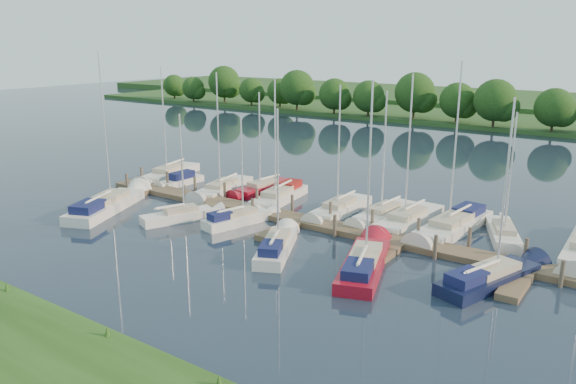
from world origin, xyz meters
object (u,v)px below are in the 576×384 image
Objects in this scene: dock at (296,223)px; sailboat_s_2 at (239,220)px; motorboat at (181,181)px; sailboat_n_5 at (339,210)px; sailboat_n_0 at (169,175)px.

dock is 4.28m from sailboat_s_2.
sailboat_n_5 is (16.83, 0.55, -0.05)m from motorboat.
dock is at bearing 169.49° from motorboat.
sailboat_n_0 is at bearing -2.41° from sailboat_n_5.
sailboat_n_0 is 16.52m from sailboat_s_2.
sailboat_s_2 reaches higher than motorboat.
motorboat is 16.84m from sailboat_n_5.
sailboat_n_0 reaches higher than motorboat.
sailboat_n_0 is 2.20× the size of motorboat.
dock is 4.45m from sailboat_n_5.
dock is 4.78× the size of sailboat_s_2.
sailboat_n_5 is (1.17, 4.29, 0.08)m from dock.
sailboat_s_2 is at bearing 142.07° from sailboat_n_0.
sailboat_n_0 is at bearing 169.91° from sailboat_s_2.
sailboat_n_5 is 8.09m from sailboat_s_2.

